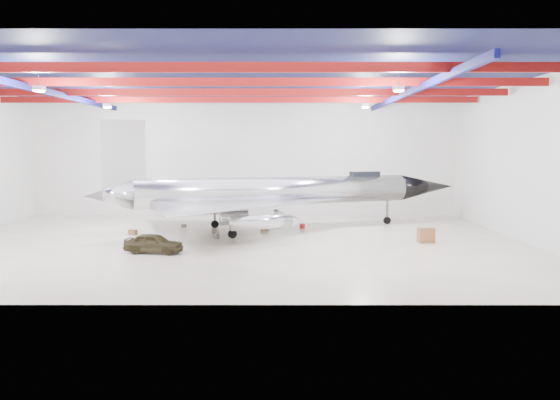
{
  "coord_description": "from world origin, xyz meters",
  "views": [
    {
      "loc": [
        3.43,
        -36.72,
        6.34
      ],
      "look_at": [
        3.4,
        2.0,
        2.7
      ],
      "focal_mm": 35.0,
      "sensor_mm": 36.0,
      "label": 1
    }
  ],
  "objects": [
    {
      "name": "ceiling",
      "position": [
        0.0,
        0.0,
        11.0
      ],
      "size": [
        40.0,
        40.0,
        0.0
      ],
      "primitive_type": "plane",
      "rotation": [
        3.14,
        0.0,
        0.0
      ],
      "color": "#0A0F38",
      "rests_on": "wall_back"
    },
    {
      "name": "parts_bin",
      "position": [
        2.18,
        5.55,
        0.19
      ],
      "size": [
        0.67,
        0.61,
        0.39
      ],
      "primitive_type": "cube",
      "rotation": [
        0.0,
        0.0,
        0.36
      ],
      "color": "olive",
      "rests_on": "floor"
    },
    {
      "name": "ceiling_structure",
      "position": [
        0.0,
        0.0,
        10.32
      ],
      "size": [
        39.5,
        29.5,
        1.08
      ],
      "color": "maroon",
      "rests_on": "ceiling"
    },
    {
      "name": "engine_drum",
      "position": [
        -1.13,
        1.61,
        0.2
      ],
      "size": [
        0.48,
        0.48,
        0.4
      ],
      "primitive_type": "cylinder",
      "rotation": [
        0.0,
        0.0,
        0.08
      ],
      "color": "#59595B",
      "rests_on": "floor"
    },
    {
      "name": "jeep",
      "position": [
        -4.3,
        -3.87,
        0.61
      ],
      "size": [
        3.76,
        1.99,
        1.22
      ],
      "primitive_type": "imported",
      "rotation": [
        0.0,
        0.0,
        1.41
      ],
      "color": "#342D1A",
      "rests_on": "floor"
    },
    {
      "name": "desk",
      "position": [
        13.28,
        -0.23,
        0.51
      ],
      "size": [
        1.19,
        0.75,
        1.01
      ],
      "primitive_type": "cube",
      "rotation": [
        0.0,
        0.0,
        0.18
      ],
      "color": "brown",
      "rests_on": "floor"
    },
    {
      "name": "floor",
      "position": [
        0.0,
        0.0,
        0.0
      ],
      "size": [
        40.0,
        40.0,
        0.0
      ],
      "primitive_type": "plane",
      "color": "#BCAD96",
      "rests_on": "ground"
    },
    {
      "name": "jet_aircraft",
      "position": [
        3.14,
        5.67,
        2.75
      ],
      "size": [
        29.57,
        22.44,
        8.38
      ],
      "rotation": [
        0.0,
        0.0,
        0.35
      ],
      "color": "silver",
      "rests_on": "floor"
    },
    {
      "name": "tool_chest",
      "position": [
        5.18,
        6.51,
        0.19
      ],
      "size": [
        0.52,
        0.52,
        0.38
      ],
      "primitive_type": "cylinder",
      "rotation": [
        0.0,
        0.0,
        0.28
      ],
      "color": "#A41011",
      "rests_on": "floor"
    },
    {
      "name": "crate_small",
      "position": [
        -4.46,
        7.29,
        0.12
      ],
      "size": [
        0.41,
        0.37,
        0.23
      ],
      "primitive_type": "cube",
      "rotation": [
        0.0,
        0.0,
        -0.37
      ],
      "color": "#59595B",
      "rests_on": "floor"
    },
    {
      "name": "spares_box",
      "position": [
        0.05,
        10.34,
        0.19
      ],
      "size": [
        0.43,
        0.43,
        0.38
      ],
      "primitive_type": "cylinder",
      "rotation": [
        0.0,
        0.0,
        0.02
      ],
      "color": "#59595B",
      "rests_on": "floor"
    },
    {
      "name": "crate_ply",
      "position": [
        -7.51,
        3.22,
        0.19
      ],
      "size": [
        0.68,
        0.61,
        0.39
      ],
      "primitive_type": "cube",
      "rotation": [
        0.0,
        0.0,
        -0.36
      ],
      "color": "olive",
      "rests_on": "floor"
    },
    {
      "name": "wall_back",
      "position": [
        0.0,
        15.0,
        5.5
      ],
      "size": [
        40.0,
        0.0,
        40.0
      ],
      "primitive_type": "plane",
      "rotation": [
        1.57,
        0.0,
        0.0
      ],
      "color": "silver",
      "rests_on": "floor"
    },
    {
      "name": "wall_right",
      "position": [
        20.0,
        0.0,
        5.5
      ],
      "size": [
        0.0,
        30.0,
        30.0
      ],
      "primitive_type": "plane",
      "rotation": [
        1.57,
        0.0,
        -1.57
      ],
      "color": "silver",
      "rests_on": "floor"
    }
  ]
}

